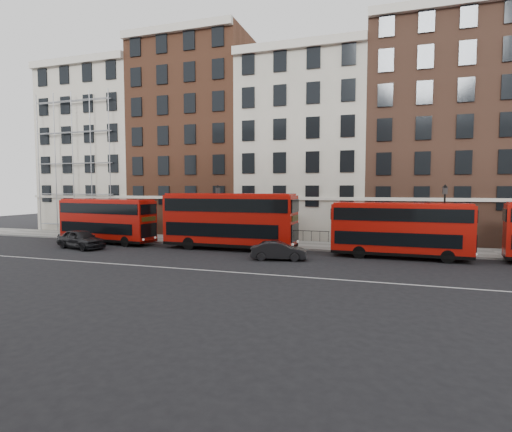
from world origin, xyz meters
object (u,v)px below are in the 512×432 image
(bus_a, at_px, (107,220))
(car_front, at_px, (279,251))
(bus_b, at_px, (229,220))
(car_rear, at_px, (81,239))
(bus_c, at_px, (399,229))

(bus_a, distance_m, car_front, 18.04)
(bus_b, height_order, car_front, bus_b)
(car_rear, height_order, car_front, car_rear)
(bus_b, distance_m, bus_c, 13.51)
(bus_b, bearing_deg, car_rear, -163.70)
(bus_a, height_order, bus_c, bus_a)
(bus_c, height_order, car_front, bus_c)
(bus_a, xyz_separation_m, car_rear, (0.07, -3.47, -1.40))
(bus_b, bearing_deg, bus_c, 0.55)
(bus_b, bearing_deg, bus_a, -179.46)
(bus_b, relative_size, bus_c, 1.15)
(bus_c, height_order, car_rear, bus_c)
(car_front, bearing_deg, bus_c, -79.76)
(bus_a, distance_m, bus_c, 25.89)
(bus_b, distance_m, car_rear, 12.91)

